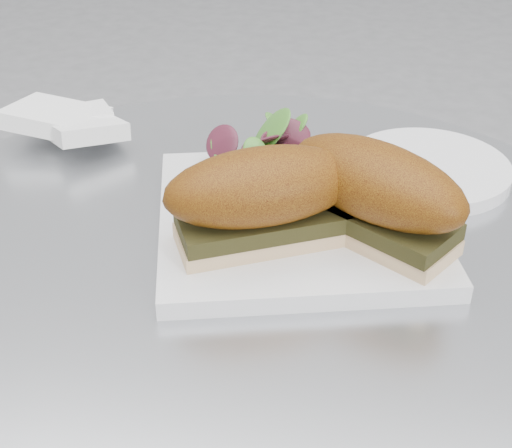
{
  "coord_description": "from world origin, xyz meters",
  "views": [
    {
      "loc": [
        0.08,
        -0.46,
        1.07
      ],
      "look_at": [
        0.01,
        0.0,
        0.77
      ],
      "focal_mm": 50.0,
      "sensor_mm": 36.0,
      "label": 1
    }
  ],
  "objects_px": {
    "sandwich_left": "(263,196)",
    "saucer": "(428,169)",
    "plate": "(296,219)",
    "sandwich_right": "(375,191)"
  },
  "relations": [
    {
      "from": "sandwich_left",
      "to": "saucer",
      "type": "distance_m",
      "value": 0.22
    },
    {
      "from": "plate",
      "to": "saucer",
      "type": "xyz_separation_m",
      "value": [
        0.12,
        0.11,
        -0.0
      ]
    },
    {
      "from": "sandwich_left",
      "to": "saucer",
      "type": "relative_size",
      "value": 1.08
    },
    {
      "from": "sandwich_left",
      "to": "sandwich_right",
      "type": "relative_size",
      "value": 1.0
    },
    {
      "from": "saucer",
      "to": "plate",
      "type": "bearing_deg",
      "value": -136.31
    },
    {
      "from": "sandwich_left",
      "to": "sandwich_right",
      "type": "xyz_separation_m",
      "value": [
        0.09,
        0.02,
        -0.0
      ]
    },
    {
      "from": "plate",
      "to": "sandwich_left",
      "type": "height_order",
      "value": "sandwich_left"
    },
    {
      "from": "sandwich_right",
      "to": "saucer",
      "type": "relative_size",
      "value": 1.08
    },
    {
      "from": "saucer",
      "to": "sandwich_left",
      "type": "bearing_deg",
      "value": -130.65
    },
    {
      "from": "plate",
      "to": "sandwich_right",
      "type": "height_order",
      "value": "sandwich_right"
    }
  ]
}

